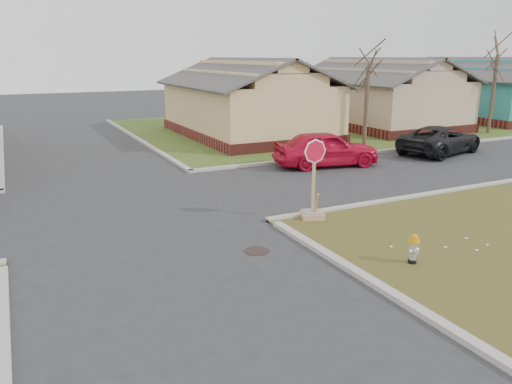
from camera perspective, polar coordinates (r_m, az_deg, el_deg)
name	(u,v)px	position (r m, az deg, el deg)	size (l,w,h in m)	color
ground	(167,259)	(12.45, -10.17, -7.59)	(120.00, 120.00, 0.00)	#2B2C2E
verge_far_right	(384,121)	(38.67, 14.42, 7.81)	(37.00, 19.00, 0.05)	#364F1C
curbs	(123,206)	(17.05, -14.96, -1.53)	(80.00, 40.00, 0.12)	#ACA49B
manhole	(257,251)	(12.74, 0.07, -6.75)	(0.64, 0.64, 0.01)	black
side_house_yellow	(247,100)	(30.61, -1.03, 10.48)	(7.60, 11.60, 4.70)	maroon
side_house_tan	(378,94)	(36.03, 13.76, 10.80)	(7.60, 11.60, 4.70)	maroon
side_house_teal	(480,90)	(43.12, 24.20, 10.60)	(7.60, 11.60, 4.70)	maroon
tree_mid_right	(366,107)	(27.39, 12.48, 9.47)	(0.22, 0.22, 4.20)	#3D2D23
tree_far_right	(493,95)	(34.68, 25.43, 10.01)	(0.22, 0.22, 4.76)	#3D2D23
fire_hydrant	(413,247)	(12.35, 17.55, -6.03)	(0.27, 0.27, 0.73)	black
stop_sign	(313,201)	(15.06, 6.54, -1.05)	(0.68, 0.67, 2.41)	tan
red_sedan	(326,148)	(22.47, 7.98, 4.95)	(1.87, 4.65, 1.58)	red
dark_pickup	(441,140)	(26.83, 20.34, 5.63)	(2.32, 5.03, 1.40)	black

